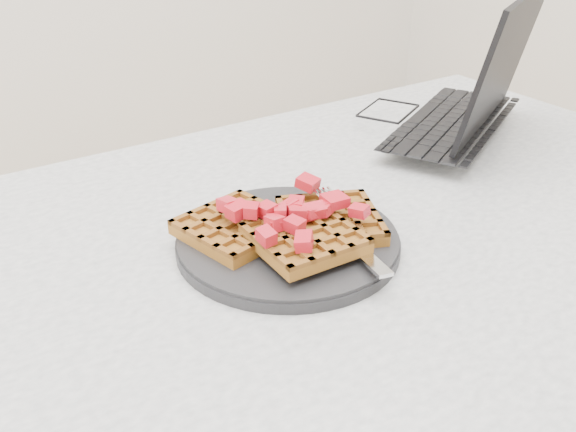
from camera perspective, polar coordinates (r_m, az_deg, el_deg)
The scene contains 6 objects.
table at distance 0.80m, azimuth 4.92°, elevation -9.04°, with size 1.20×0.80×0.75m.
plate at distance 0.72m, azimuth -0.00°, elevation -2.25°, with size 0.25×0.25×0.02m, color black.
waffles at distance 0.70m, azimuth 0.18°, elevation -1.03°, with size 0.23×0.19×0.03m.
strawberry_pile at distance 0.69m, azimuth -0.00°, elevation 1.02°, with size 0.15×0.15×0.02m, color #9E0717, non-canonical shape.
fork at distance 0.70m, azimuth 5.10°, elevation -1.49°, with size 0.02×0.18×0.02m, color silver, non-canonical shape.
laptop at distance 1.05m, azimuth 13.22°, elevation 9.05°, with size 0.39×0.36×0.23m.
Camera 1 is at (-0.41, -0.49, 1.13)m, focal length 40.00 mm.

